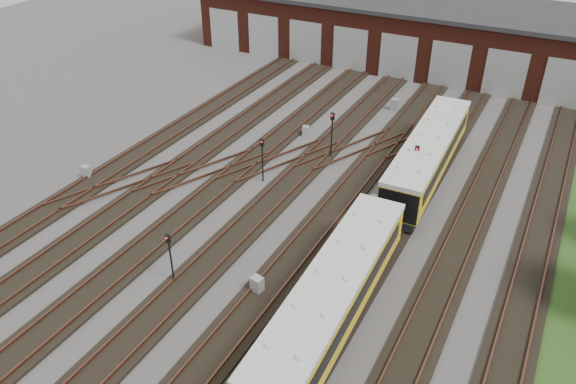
% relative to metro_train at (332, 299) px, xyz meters
% --- Properties ---
extents(ground, '(120.00, 120.00, 0.00)m').
position_rel_metro_train_xyz_m(ground, '(-6.00, -0.63, -1.85)').
color(ground, '#43403E').
rests_on(ground, ground).
extents(track_network, '(30.40, 70.00, 0.33)m').
position_rel_metro_train_xyz_m(track_network, '(-6.17, -0.05, -1.75)').
color(track_network, black).
rests_on(track_network, ground).
extents(maintenance_shed, '(51.00, 12.50, 6.35)m').
position_rel_metro_train_xyz_m(maintenance_shed, '(-6.01, 39.34, 1.35)').
color(maintenance_shed, '#531E14').
rests_on(maintenance_shed, ground).
extents(metro_train, '(3.05, 46.47, 2.98)m').
position_rel_metro_train_xyz_m(metro_train, '(0.00, 0.00, 0.00)').
color(metro_train, black).
rests_on(metro_train, ground).
extents(signal_mast_0, '(0.27, 0.26, 3.18)m').
position_rel_metro_train_xyz_m(signal_mast_0, '(-8.78, -0.94, 0.17)').
color(signal_mast_0, black).
rests_on(signal_mast_0, ground).
extents(signal_mast_1, '(0.29, 0.28, 3.26)m').
position_rel_metro_train_xyz_m(signal_mast_1, '(-9.84, 10.40, 0.23)').
color(signal_mast_1, black).
rests_on(signal_mast_1, ground).
extents(signal_mast_2, '(0.28, 0.26, 3.59)m').
position_rel_metro_train_xyz_m(signal_mast_2, '(-0.24, 13.66, 0.43)').
color(signal_mast_2, black).
rests_on(signal_mast_2, ground).
extents(signal_mast_3, '(0.28, 0.26, 3.66)m').
position_rel_metro_train_xyz_m(signal_mast_3, '(-7.04, 15.63, 0.47)').
color(signal_mast_3, black).
rests_on(signal_mast_3, ground).
extents(relay_cabinet_0, '(0.59, 0.50, 0.94)m').
position_rel_metro_train_xyz_m(relay_cabinet_0, '(-20.94, 5.01, -1.39)').
color(relay_cabinet_0, '#959699').
rests_on(relay_cabinet_0, ground).
extents(relay_cabinet_1, '(0.61, 0.55, 0.86)m').
position_rel_metro_train_xyz_m(relay_cabinet_1, '(-10.32, 18.06, -1.43)').
color(relay_cabinet_1, '#959699').
rests_on(relay_cabinet_1, ground).
extents(relay_cabinet_2, '(0.69, 0.61, 1.01)m').
position_rel_metro_train_xyz_m(relay_cabinet_2, '(-4.43, 0.47, -1.35)').
color(relay_cabinet_2, '#959699').
rests_on(relay_cabinet_2, ground).
extents(relay_cabinet_3, '(0.61, 0.51, 1.00)m').
position_rel_metro_train_xyz_m(relay_cabinet_3, '(-5.73, 26.25, -1.36)').
color(relay_cabinet_3, '#959699').
rests_on(relay_cabinet_3, ground).
extents(relay_cabinet_4, '(0.57, 0.49, 0.86)m').
position_rel_metro_train_xyz_m(relay_cabinet_4, '(-1.89, 10.95, -1.42)').
color(relay_cabinet_4, '#959699').
rests_on(relay_cabinet_4, ground).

